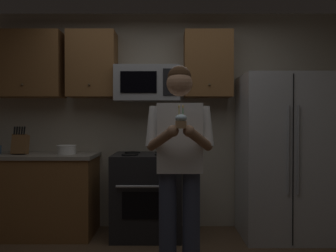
% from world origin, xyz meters
% --- Properties ---
extents(wall_back, '(4.40, 0.10, 2.60)m').
position_xyz_m(wall_back, '(0.00, 1.75, 1.30)').
color(wall_back, '#B7AD99').
rests_on(wall_back, ground).
extents(oven_range, '(0.76, 0.70, 0.93)m').
position_xyz_m(oven_range, '(-0.15, 1.36, 0.46)').
color(oven_range, black).
rests_on(oven_range, ground).
extents(microwave, '(0.74, 0.41, 0.40)m').
position_xyz_m(microwave, '(-0.15, 1.48, 1.72)').
color(microwave, '#9EA0A5').
extents(refrigerator, '(0.90, 0.75, 1.80)m').
position_xyz_m(refrigerator, '(1.35, 1.32, 0.90)').
color(refrigerator, '#B7BABF').
rests_on(refrigerator, ground).
extents(cabinet_row_upper, '(2.78, 0.36, 0.76)m').
position_xyz_m(cabinet_row_upper, '(-0.72, 1.53, 1.95)').
color(cabinet_row_upper, brown).
extents(counter_left, '(1.44, 0.66, 0.92)m').
position_xyz_m(counter_left, '(-1.45, 1.38, 0.46)').
color(counter_left, brown).
rests_on(counter_left, ground).
extents(knife_block, '(0.16, 0.15, 0.32)m').
position_xyz_m(knife_block, '(-1.57, 1.33, 1.04)').
color(knife_block, brown).
rests_on(knife_block, counter_left).
extents(bowl_large_white, '(0.22, 0.22, 0.10)m').
position_xyz_m(bowl_large_white, '(-1.06, 1.36, 0.97)').
color(bowl_large_white, white).
rests_on(bowl_large_white, counter_left).
extents(person, '(0.60, 0.48, 1.76)m').
position_xyz_m(person, '(0.18, 0.37, 1.00)').
color(person, '#383F59').
rests_on(person, ground).
extents(cupcake, '(0.09, 0.09, 0.17)m').
position_xyz_m(cupcake, '(0.18, 0.04, 1.29)').
color(cupcake, '#A87F56').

